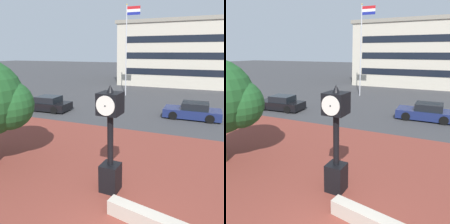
% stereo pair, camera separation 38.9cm
% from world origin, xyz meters
% --- Properties ---
extents(plaza_brick_paving, '(44.00, 13.19, 0.01)m').
position_xyz_m(plaza_brick_paving, '(0.00, 2.60, 0.00)').
color(plaza_brick_paving, brown).
rests_on(plaza_brick_paving, ground).
extents(street_clock, '(0.79, 0.87, 3.97)m').
position_xyz_m(street_clock, '(-1.09, 2.40, 1.95)').
color(street_clock, black).
rests_on(street_clock, ground).
extents(car_street_near, '(4.17, 2.12, 1.28)m').
position_xyz_m(car_street_near, '(-10.75, 11.48, 0.57)').
color(car_street_near, black).
rests_on(car_street_near, ground).
extents(car_street_far, '(4.22, 1.98, 1.28)m').
position_xyz_m(car_street_far, '(1.24, 13.56, 0.57)').
color(car_street_far, navy).
rests_on(car_street_far, ground).
extents(flagpole_primary, '(1.58, 0.14, 9.99)m').
position_xyz_m(flagpole_primary, '(-6.49, 20.75, 5.76)').
color(flagpole_primary, silver).
rests_on(flagpole_primary, ground).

